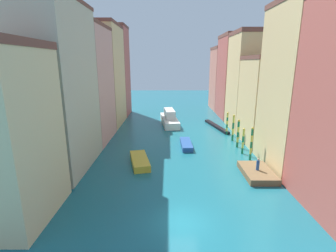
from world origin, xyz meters
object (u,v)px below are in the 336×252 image
(motorboat_1, at_px, (186,144))
(mooring_pole_4, at_px, (227,123))
(mooring_pole_1, at_px, (243,141))
(mooring_pole_3, at_px, (233,127))
(motorboat_0, at_px, (140,161))
(mooring_pole_2, at_px, (238,133))
(person_on_dock, at_px, (258,165))
(gondola_black, at_px, (216,126))
(vaporetto_white, at_px, (170,119))
(mooring_pole_0, at_px, (252,143))
(waterfront_dock, at_px, (257,172))

(motorboat_1, bearing_deg, mooring_pole_4, 39.99)
(mooring_pole_1, xyz_separation_m, mooring_pole_3, (0.15, 6.26, 0.34))
(motorboat_0, height_order, motorboat_1, motorboat_0)
(mooring_pole_2, relative_size, motorboat_0, 0.71)
(mooring_pole_3, bearing_deg, motorboat_1, -159.28)
(person_on_dock, distance_m, gondola_black, 22.35)
(gondola_black, relative_size, motorboat_0, 1.69)
(mooring_pole_1, bearing_deg, mooring_pole_3, 88.62)
(mooring_pole_1, distance_m, vaporetto_white, 21.06)
(mooring_pole_1, height_order, mooring_pole_3, mooring_pole_3)
(mooring_pole_0, bearing_deg, mooring_pole_1, 98.55)
(gondola_black, bearing_deg, motorboat_0, -125.93)
(person_on_dock, relative_size, vaporetto_white, 0.13)
(mooring_pole_2, distance_m, motorboat_0, 16.20)
(mooring_pole_1, bearing_deg, motorboat_1, 158.24)
(waterfront_dock, distance_m, gondola_black, 22.25)
(mooring_pole_0, distance_m, mooring_pole_1, 2.49)
(mooring_pole_1, xyz_separation_m, motorboat_0, (-14.59, -3.80, -1.55))
(mooring_pole_2, distance_m, mooring_pole_4, 6.98)
(person_on_dock, height_order, mooring_pole_1, mooring_pole_1)
(mooring_pole_1, height_order, gondola_black, mooring_pole_1)
(mooring_pole_2, bearing_deg, mooring_pole_0, -86.57)
(vaporetto_white, relative_size, motorboat_1, 2.00)
(waterfront_dock, relative_size, mooring_pole_3, 1.22)
(mooring_pole_3, bearing_deg, person_on_dock, -92.17)
(mooring_pole_2, xyz_separation_m, gondola_black, (-0.99, 12.16, -2.05))
(person_on_dock, xyz_separation_m, mooring_pole_0, (0.73, 4.83, 0.99))
(mooring_pole_0, relative_size, vaporetto_white, 0.40)
(mooring_pole_4, bearing_deg, motorboat_1, -140.01)
(mooring_pole_0, distance_m, vaporetto_white, 23.38)
(mooring_pole_1, distance_m, mooring_pole_2, 2.90)
(person_on_dock, bearing_deg, mooring_pole_0, 81.43)
(mooring_pole_2, height_order, vaporetto_white, mooring_pole_2)
(mooring_pole_3, bearing_deg, mooring_pole_1, -91.38)
(mooring_pole_0, height_order, mooring_pole_2, mooring_pole_0)
(mooring_pole_1, height_order, vaporetto_white, mooring_pole_1)
(waterfront_dock, relative_size, motorboat_0, 0.88)
(mooring_pole_4, relative_size, gondola_black, 0.40)
(mooring_pole_2, bearing_deg, waterfront_dock, -92.10)
(person_on_dock, xyz_separation_m, mooring_pole_1, (0.36, 7.26, 0.59))
(person_on_dock, xyz_separation_m, motorboat_0, (-14.23, 3.47, -0.96))
(mooring_pole_4, distance_m, vaporetto_white, 13.48)
(mooring_pole_0, relative_size, mooring_pole_1, 1.21)
(waterfront_dock, relative_size, mooring_pole_1, 1.43)
(vaporetto_white, distance_m, motorboat_0, 22.38)
(motorboat_1, bearing_deg, mooring_pole_1, -21.76)
(mooring_pole_0, bearing_deg, mooring_pole_4, 91.82)
(person_on_dock, distance_m, mooring_pole_3, 13.57)
(mooring_pole_3, relative_size, gondola_black, 0.43)
(mooring_pole_1, relative_size, motorboat_0, 0.62)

